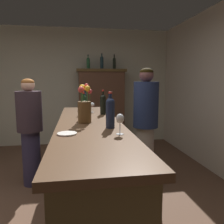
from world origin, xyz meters
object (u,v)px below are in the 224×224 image
bar_counter (90,170)px  wine_bottle_syrah (110,111)px  wine_bottle_chardonnay (103,103)px  display_bottle_left (88,63)px  cheese_plate (67,134)px  wine_bottle_rose (85,100)px  wine_bottle_pinot (84,99)px  wine_glass_front (92,105)px  display_bottle_center (114,63)px  wine_bottle_malbec (84,108)px  flower_arrangement (84,107)px  bartender (146,121)px  display_bottle_midleft (102,62)px  wine_bottle_merlot (84,103)px  patron_by_cabinet (30,128)px  display_cabinet (101,106)px  wine_glass_mid (120,119)px

bar_counter → wine_bottle_syrah: bearing=-61.1°
wine_bottle_syrah → wine_bottle_chardonnay: size_ratio=1.05×
wine_bottle_chardonnay → wine_bottle_syrah: bearing=-92.4°
display_bottle_left → bar_counter: bearing=-93.1°
wine_bottle_syrah → wine_bottle_chardonnay: 0.84m
display_bottle_left → cheese_plate: bearing=-96.3°
wine_bottle_rose → display_bottle_left: size_ratio=1.10×
bar_counter → wine_bottle_pinot: size_ratio=8.29×
bar_counter → wine_glass_front: 0.96m
wine_bottle_pinot → display_bottle_center: 1.86m
wine_bottle_rose → wine_bottle_malbec: bearing=-93.9°
wine_bottle_chardonnay → display_bottle_left: (-0.06, 2.18, 0.67)m
wine_bottle_pinot → display_bottle_left: bearing=84.0°
wine_bottle_chardonnay → flower_arrangement: 0.60m
wine_bottle_pinot → bartender: 0.99m
display_bottle_midleft → display_bottle_center: 0.28m
bar_counter → flower_arrangement: 0.68m
wine_bottle_malbec → wine_bottle_rose: bearing=86.1°
wine_bottle_syrah → wine_glass_front: 1.04m
wine_bottle_syrah → wine_bottle_merlot: bearing=102.0°
wine_bottle_rose → wine_bottle_pinot: bearing=96.4°
flower_arrangement → patron_by_cabinet: 1.24m
display_cabinet → display_bottle_midleft: bearing=-0.0°
display_cabinet → display_bottle_center: size_ratio=5.32×
flower_arrangement → display_bottle_center: 2.91m
bar_counter → wine_bottle_pinot: wine_bottle_pinot is taller
wine_bottle_chardonnay → patron_by_cabinet: patron_by_cabinet is taller
wine_bottle_pinot → display_bottle_midleft: size_ratio=0.95×
display_bottle_center → bartender: display_bottle_center is taller
wine_bottle_merlot → bartender: size_ratio=0.19×
wine_glass_mid → bartender: (0.62, 1.29, -0.26)m
wine_bottle_pinot → display_bottle_left: display_bottle_left is taller
wine_glass_front → wine_glass_mid: wine_glass_mid is taller
display_bottle_left → display_bottle_center: display_bottle_center is taller
wine_glass_mid → display_bottle_left: bearing=91.1°
display_bottle_midleft → patron_by_cabinet: bearing=-124.0°
wine_bottle_malbec → patron_by_cabinet: (-0.72, 0.70, -0.35)m
wine_bottle_syrah → wine_bottle_merlot: size_ratio=1.02×
wine_bottle_rose → patron_by_cabinet: 0.86m
wine_bottle_malbec → display_bottle_midleft: size_ratio=0.88×
display_cabinet → flower_arrangement: size_ratio=4.34×
bar_counter → wine_bottle_pinot: 1.32m
display_bottle_left → bartender: display_bottle_left is taller
wine_glass_front → patron_by_cabinet: bearing=167.9°
bar_counter → display_bottle_left: 3.02m
bartender → wine_bottle_chardonnay: bearing=18.4°
display_bottle_midleft → wine_bottle_syrah: bearing=-95.2°
wine_bottle_rose → wine_bottle_merlot: bearing=-96.0°
flower_arrangement → wine_bottle_syrah: bearing=-53.5°
wine_bottle_malbec → wine_bottle_chardonnay: bearing=51.8°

